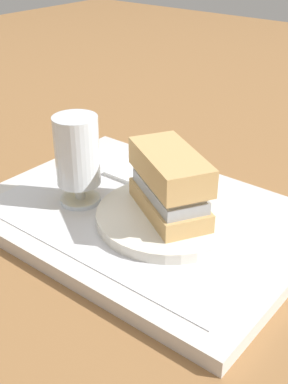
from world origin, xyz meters
name	(u,v)px	position (x,y,z in m)	size (l,w,h in m)	color
ground_plane	(144,224)	(0.00, 0.00, 0.00)	(3.00, 3.00, 0.00)	olive
tray	(144,217)	(0.00, 0.00, 0.01)	(0.44, 0.32, 0.02)	silver
placemat	(144,211)	(0.00, 0.00, 0.02)	(0.38, 0.27, 0.00)	silver
plate	(168,217)	(-0.04, 0.00, 0.03)	(0.19, 0.19, 0.01)	silver
sandwich	(168,182)	(-0.04, 0.00, 0.08)	(0.14, 0.12, 0.08)	tan
beer_glass	(77,157)	(0.09, 0.04, 0.09)	(0.06, 0.06, 0.12)	silver
napkin_folded	(140,174)	(0.07, -0.08, 0.02)	(0.09, 0.07, 0.01)	white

